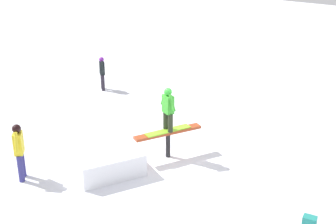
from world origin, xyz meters
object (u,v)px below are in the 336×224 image
object	(u,v)px
main_rider_on_rail	(168,110)
rail_feature	(168,135)
backpack_on_snow	(309,223)
bystander_black	(102,71)
bystander_yellow	(19,149)

from	to	relation	value
main_rider_on_rail	rail_feature	bearing A→B (deg)	0.00
rail_feature	backpack_on_snow	bearing A→B (deg)	-75.59
bystander_black	bystander_yellow	distance (m)	7.40
backpack_on_snow	bystander_black	bearing A→B (deg)	-30.89
bystander_black	bystander_yellow	world-z (taller)	bystander_yellow
backpack_on_snow	rail_feature	bearing A→B (deg)	-20.67
bystander_black	main_rider_on_rail	bearing A→B (deg)	10.00
main_rider_on_rail	bystander_black	distance (m)	6.63
main_rider_on_rail	backpack_on_snow	distance (m)	4.97
bystander_yellow	backpack_on_snow	size ratio (longest dim) A/B	4.72
bystander_black	rail_feature	bearing A→B (deg)	10.00
main_rider_on_rail	bystander_black	xyz separation A→B (m)	(3.23, 5.74, -0.71)
bystander_black	backpack_on_snow	bearing A→B (deg)	17.42
rail_feature	main_rider_on_rail	size ratio (longest dim) A/B	1.42
rail_feature	backpack_on_snow	xyz separation A→B (m)	(-0.97, -4.69, -0.53)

